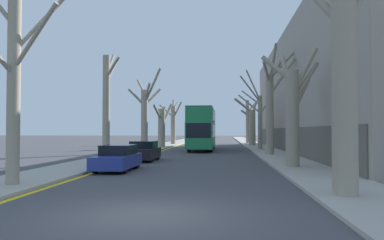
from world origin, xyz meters
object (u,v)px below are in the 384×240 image
street_tree_left_0 (14,73)px  street_tree_right_4 (252,125)px  street_tree_right_2 (271,105)px  street_tree_left_1 (107,104)px  street_tree_left_4 (173,122)px  street_tree_left_3 (162,126)px  double_decker_bus (202,127)px  street_tree_left_2 (145,115)px  street_tree_right_3 (258,116)px  street_tree_right_0 (344,70)px  parked_car_1 (143,151)px  parked_car_0 (118,158)px  street_tree_right_5 (248,120)px  street_tree_right_1 (293,109)px

street_tree_left_0 → street_tree_right_4: (11.43, 38.58, -1.35)m
street_tree_left_0 → street_tree_right_2: street_tree_left_0 is taller
street_tree_left_1 → street_tree_left_4: bearing=89.8°
street_tree_left_3 → double_decker_bus: size_ratio=0.46×
street_tree_left_2 → street_tree_right_3: 12.69m
street_tree_left_4 → street_tree_right_0: 45.51m
street_tree_right_2 → parked_car_1: (-9.48, -6.05, -3.58)m
street_tree_left_2 → street_tree_right_4: street_tree_left_2 is taller
street_tree_left_2 → street_tree_right_0: street_tree_right_0 is taller
street_tree_left_3 → double_decker_bus: (5.21, -4.80, -0.16)m
double_decker_bus → parked_car_0: (-3.21, -20.95, -1.87)m
street_tree_right_4 → parked_car_0: street_tree_right_4 is taller
street_tree_left_1 → street_tree_left_4: (0.11, 31.54, -0.51)m
street_tree_right_0 → parked_car_0: 12.31m
street_tree_left_0 → street_tree_right_5: street_tree_left_0 is taller
street_tree_right_3 → double_decker_bus: (-6.06, -0.85, -1.18)m
street_tree_right_1 → street_tree_right_4: 30.63m
double_decker_bus → parked_car_1: bearing=-102.3°
parked_car_0 → street_tree_right_2: bearing=52.4°
street_tree_right_0 → street_tree_right_4: size_ratio=1.29×
street_tree_left_3 → street_tree_right_0: bearing=-71.3°
street_tree_left_4 → street_tree_right_4: 12.17m
street_tree_right_5 → street_tree_right_3: bearing=-90.5°
street_tree_left_3 → street_tree_right_4: size_ratio=0.84×
street_tree_left_1 → parked_car_0: bearing=-66.3°
street_tree_left_3 → street_tree_left_4: 10.89m
street_tree_left_3 → street_tree_right_2: street_tree_right_2 is taller
street_tree_left_4 → street_tree_right_1: bearing=-71.8°
street_tree_right_4 → street_tree_left_4: bearing=159.9°
street_tree_left_2 → double_decker_bus: size_ratio=0.67×
parked_car_0 → parked_car_1: 6.26m
street_tree_right_0 → street_tree_right_5: 49.56m
street_tree_left_0 → parked_car_0: bearing=70.9°
street_tree_right_4 → double_decker_bus: bearing=-118.0°
street_tree_left_3 → street_tree_right_2: bearing=-49.5°
street_tree_left_1 → street_tree_left_3: street_tree_left_1 is taller
parked_car_1 → street_tree_right_0: bearing=-56.1°
street_tree_right_5 → street_tree_left_1: bearing=-107.5°
double_decker_bus → parked_car_1: (-3.21, -14.69, -1.85)m
street_tree_left_2 → street_tree_left_1: bearing=-91.3°
street_tree_left_0 → street_tree_right_0: bearing=-6.6°
street_tree_left_1 → street_tree_right_4: size_ratio=1.16×
street_tree_left_3 → street_tree_left_4: bearing=90.6°
street_tree_left_1 → street_tree_right_1: (11.59, -3.27, -0.61)m
street_tree_left_0 → street_tree_left_4: street_tree_left_0 is taller
parked_car_0 → street_tree_left_3: bearing=94.5°
street_tree_left_1 → street_tree_right_0: 16.98m
street_tree_left_0 → street_tree_right_1: 14.00m
street_tree_left_1 → street_tree_left_2: street_tree_left_2 is taller
street_tree_left_2 → street_tree_left_4: (-0.13, 20.67, -0.25)m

